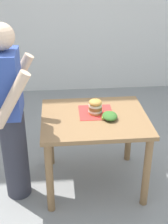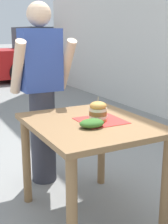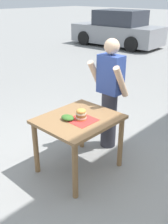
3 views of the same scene
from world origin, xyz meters
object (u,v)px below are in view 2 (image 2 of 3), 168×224
Objects in this scene: patio_table at (90,139)px; side_salad at (92,123)px; parked_car_near_curb at (49,55)px; diner_across_table at (42,92)px; sandwich at (98,111)px; pickle_spear at (89,123)px.

side_salad is (-0.06, -0.14, 0.17)m from patio_table.
side_salad is 0.04× the size of parked_car_near_curb.
side_salad is 0.11× the size of diner_across_table.
diner_across_table is (-0.03, 0.90, 0.07)m from side_salad.
parked_car_near_curb is at bearing 71.07° from sandwich.
patio_table is 5.59× the size of side_salad.
side_salad is at bearing -87.87° from diner_across_table.
pickle_spear is at bearing -125.11° from patio_table.
diner_across_table reaches higher than side_salad.
pickle_spear is (-0.11, -0.06, -0.06)m from sandwich.
patio_table is 0.60× the size of diner_across_table.
parked_car_near_curb is (2.72, 7.74, 0.08)m from patio_table.
sandwich is (0.06, -0.01, 0.21)m from patio_table.
diner_across_table reaches higher than patio_table.
pickle_spear is (-0.05, -0.07, 0.15)m from patio_table.
pickle_spear is 8.29m from parked_car_near_curb.
side_salad is at bearing -109.44° from parked_car_near_curb.
sandwich reaches higher than side_salad.
diner_across_table is 7.53m from parked_car_near_curb.
diner_across_table reaches higher than pickle_spear.
side_salad is (-0.01, -0.06, 0.01)m from pickle_spear.
parked_car_near_curb reaches higher than sandwich.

